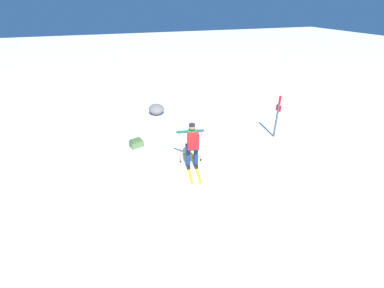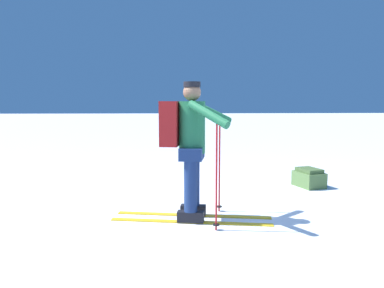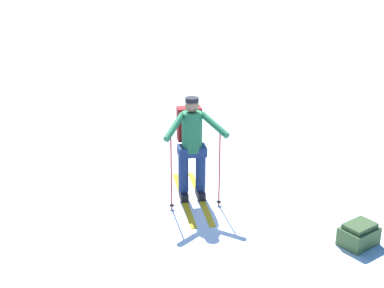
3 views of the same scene
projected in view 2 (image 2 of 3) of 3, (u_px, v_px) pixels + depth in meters
ground_plane at (208, 211)px, 4.68m from camera, size 80.00×80.00×0.00m
skier at (188, 142)px, 4.27m from camera, size 1.88×0.94×1.59m
dropped_backpack at (309, 178)px, 6.01m from camera, size 0.46×0.54×0.30m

